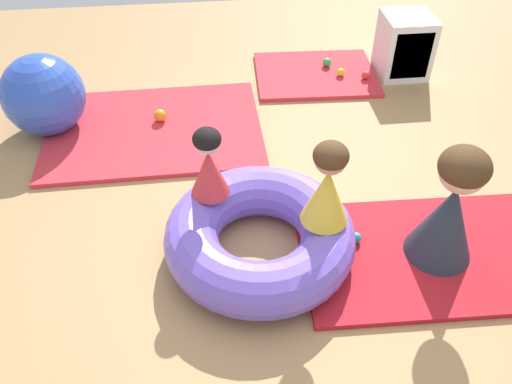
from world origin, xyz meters
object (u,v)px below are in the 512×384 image
child_in_red (209,163)px  storage_cube (405,47)px  child_in_yellow (328,184)px  adult_seated (451,207)px  play_ball_red (366,75)px  play_ball_green (327,62)px  exercise_ball_large (43,95)px  play_ball_teal (356,238)px  play_ball_orange (160,115)px  inflatable_cushion (260,236)px  play_ball_yellow (341,72)px

child_in_red → storage_cube: child_in_red is taller
child_in_red → child_in_yellow: bearing=-73.3°
adult_seated → play_ball_red: 2.17m
adult_seated → storage_cube: (0.50, 2.27, -0.15)m
play_ball_green → exercise_ball_large: exercise_ball_large is taller
play_ball_teal → play_ball_orange: play_ball_orange is taller
adult_seated → storage_cube: adult_seated is taller
inflatable_cushion → play_ball_yellow: (1.01, 2.09, -0.09)m
child_in_yellow → adult_seated: 0.75m
play_ball_teal → storage_cube: (0.99, 2.13, 0.21)m
inflatable_cushion → child_in_red: 0.54m
child_in_red → play_ball_yellow: (1.28, 1.83, -0.48)m
play_ball_orange → storage_cube: size_ratio=0.18×
adult_seated → play_ball_orange: size_ratio=7.74×
child_in_red → play_ball_teal: (0.89, -0.25, -0.49)m
child_in_yellow → storage_cube: bearing=-138.7°
child_in_red → play_ball_green: size_ratio=5.69×
play_ball_red → inflatable_cushion: bearing=-121.4°
inflatable_cushion → child_in_red: bearing=137.4°
adult_seated → play_ball_teal: bearing=54.5°
child_in_yellow → play_ball_orange: bearing=-76.4°
adult_seated → play_ball_orange: 2.43m
play_ball_teal → play_ball_yellow: (0.39, 2.08, 0.00)m
child_in_yellow → play_ball_red: 2.29m
play_ball_yellow → play_ball_teal: bearing=-100.6°
adult_seated → exercise_ball_large: bearing=38.1°
play_ball_yellow → adult_seated: bearing=-87.7°
child_in_red → play_ball_green: bearing=11.8°
play_ball_teal → play_ball_red: play_ball_red is taller
play_ball_yellow → play_ball_red: bearing=-21.0°
inflatable_cushion → play_ball_teal: inflatable_cushion is taller
child_in_yellow → play_ball_red: child_in_yellow is taller
play_ball_green → exercise_ball_large: (-2.45, -0.73, 0.24)m
play_ball_teal → play_ball_orange: bearing=129.9°
inflatable_cushion → play_ball_orange: (-0.65, 1.52, -0.07)m
play_ball_green → storage_cube: size_ratio=0.15×
play_ball_red → adult_seated: bearing=-93.4°
play_ball_red → play_ball_yellow: bearing=159.0°
child_in_red → exercise_ball_large: child_in_red is taller
play_ball_red → storage_cube: bearing=18.6°
exercise_ball_large → storage_cube: 3.19m
exercise_ball_large → storage_cube: exercise_ball_large is taller
inflatable_cushion → play_ball_red: inflatable_cushion is taller
child_in_red → play_ball_red: 2.35m
adult_seated → play_ball_red: bearing=-22.5°
child_in_yellow → child_in_red: bearing=-45.0°
adult_seated → play_ball_red: size_ratio=10.12×
play_ball_yellow → play_ball_orange: 1.75m
child_in_yellow → play_ball_yellow: bearing=-125.9°
play_ball_green → play_ball_yellow: play_ball_green is taller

